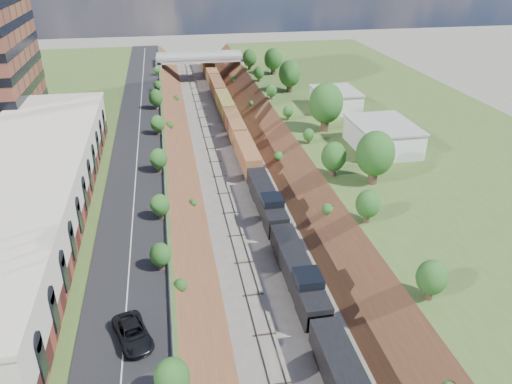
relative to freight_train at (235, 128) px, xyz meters
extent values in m
cube|color=#405D26|center=(-35.60, -13.68, 0.05)|extent=(44.00, 180.00, 5.00)
cube|color=#405D26|center=(30.40, -13.68, 0.05)|extent=(44.00, 180.00, 5.00)
cube|color=brown|center=(-13.60, -13.68, -2.45)|extent=(10.00, 180.00, 10.00)
cube|color=brown|center=(8.40, -13.68, -2.45)|extent=(10.00, 180.00, 10.00)
cube|color=gray|center=(-5.20, -13.68, -2.36)|extent=(1.58, 180.00, 0.18)
cube|color=gray|center=(0.00, -13.68, -2.36)|extent=(1.58, 180.00, 0.18)
cube|color=black|center=(-18.10, -13.68, 2.60)|extent=(8.00, 180.00, 0.10)
cube|color=#99999E|center=(-14.00, -13.68, 3.10)|extent=(0.06, 171.00, 0.30)
cube|color=maroon|center=(-30.60, -35.68, 3.65)|extent=(14.00, 62.00, 2.20)
cube|color=beige|center=(-30.60, -35.68, 6.90)|extent=(14.00, 62.00, 4.30)
cube|color=beige|center=(-30.60, -35.68, 9.30)|extent=(14.30, 62.30, 0.50)
cube|color=gray|center=(-14.10, 48.32, 0.65)|extent=(1.50, 8.00, 6.20)
cube|color=gray|center=(8.90, 48.32, 0.65)|extent=(1.50, 8.00, 6.20)
cube|color=gray|center=(-2.60, 48.32, 3.75)|extent=(24.00, 8.00, 1.00)
cube|color=gray|center=(-2.60, 44.32, 4.55)|extent=(24.00, 0.30, 0.80)
cube|color=gray|center=(-2.60, 52.32, 4.55)|extent=(24.00, 0.30, 0.80)
cube|color=silver|center=(20.90, -21.68, 4.55)|extent=(9.00, 12.00, 4.00)
cube|color=silver|center=(20.40, 0.32, 4.35)|extent=(8.00, 10.00, 3.60)
cylinder|color=#473323|center=(14.40, -33.68, 3.86)|extent=(1.30, 1.30, 2.62)
ellipsoid|color=#1E531D|center=(14.40, -33.68, 7.01)|extent=(5.25, 5.25, 6.30)
cylinder|color=#473323|center=(-14.40, -53.68, 3.16)|extent=(0.66, 0.66, 1.22)
ellipsoid|color=#1E531D|center=(-14.40, -53.68, 4.63)|extent=(2.45, 2.45, 2.94)
cube|color=black|center=(0.00, -48.24, -0.25)|extent=(2.79, 16.73, 2.60)
cube|color=black|center=(0.00, -30.50, -0.25)|extent=(2.79, 16.73, 2.60)
cube|color=brown|center=(0.00, 23.70, 0.12)|extent=(2.79, 89.67, 3.35)
imported|color=black|center=(-17.29, -59.14, 3.40)|extent=(3.99, 5.89, 1.50)
camera|label=1|loc=(-12.97, -92.38, 32.68)|focal=35.00mm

